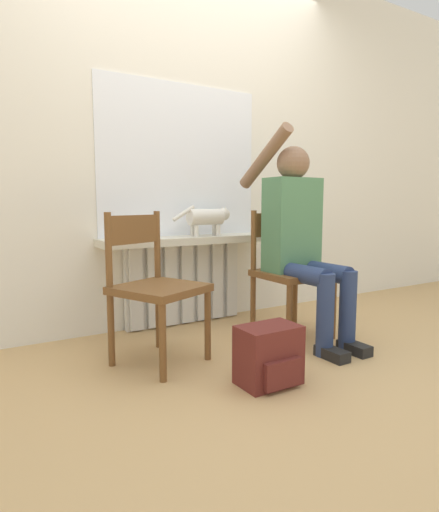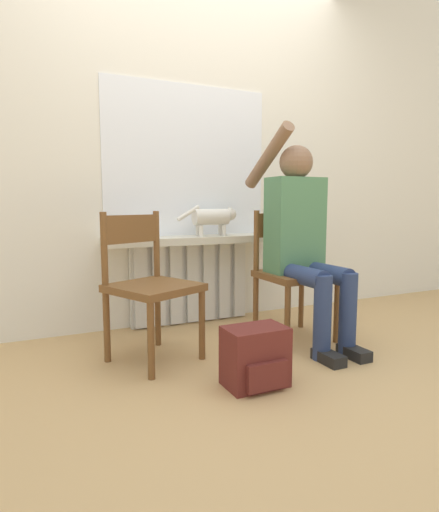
{
  "view_description": "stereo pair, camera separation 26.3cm",
  "coord_description": "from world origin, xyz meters",
  "px_view_note": "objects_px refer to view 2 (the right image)",
  "views": [
    {
      "loc": [
        -1.35,
        -1.57,
        0.86
      ],
      "look_at": [
        0.0,
        0.67,
        0.54
      ],
      "focal_mm": 30.0,
      "sensor_mm": 36.0,
      "label": 1
    },
    {
      "loc": [
        -1.12,
        -1.7,
        0.86
      ],
      "look_at": [
        0.0,
        0.67,
        0.54
      ],
      "focal_mm": 30.0,
      "sensor_mm": 36.0,
      "label": 2
    }
  ],
  "objects_px": {
    "chair_right": "(292,272)",
    "backpack": "(256,357)",
    "chair_left": "(149,283)",
    "cat": "(214,217)",
    "person": "(303,234)"
  },
  "relations": [
    {
      "from": "person",
      "to": "cat",
      "type": "height_order",
      "value": "person"
    },
    {
      "from": "chair_left",
      "to": "cat",
      "type": "distance_m",
      "value": 0.85
    },
    {
      "from": "chair_left",
      "to": "person",
      "type": "distance_m",
      "value": 0.98
    },
    {
      "from": "cat",
      "to": "backpack",
      "type": "relative_size",
      "value": 1.53
    },
    {
      "from": "cat",
      "to": "person",
      "type": "bearing_deg",
      "value": -59.98
    },
    {
      "from": "chair_right",
      "to": "backpack",
      "type": "relative_size",
      "value": 2.8
    },
    {
      "from": "chair_right",
      "to": "backpack",
      "type": "height_order",
      "value": "chair_right"
    },
    {
      "from": "person",
      "to": "chair_right",
      "type": "bearing_deg",
      "value": 90.39
    },
    {
      "from": "backpack",
      "to": "cat",
      "type": "bearing_deg",
      "value": 76.1
    },
    {
      "from": "cat",
      "to": "backpack",
      "type": "height_order",
      "value": "cat"
    },
    {
      "from": "chair_right",
      "to": "person",
      "type": "bearing_deg",
      "value": -89.72
    },
    {
      "from": "chair_right",
      "to": "backpack",
      "type": "xyz_separation_m",
      "value": [
        -0.59,
        -0.57,
        -0.29
      ]
    },
    {
      "from": "person",
      "to": "backpack",
      "type": "distance_m",
      "value": 0.93
    },
    {
      "from": "chair_left",
      "to": "person",
      "type": "relative_size",
      "value": 0.61
    },
    {
      "from": "cat",
      "to": "backpack",
      "type": "xyz_separation_m",
      "value": [
        -0.26,
        -1.05,
        -0.63
      ]
    }
  ]
}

